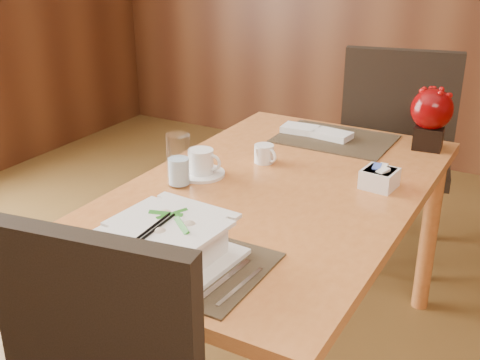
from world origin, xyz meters
The scene contains 12 objects.
dining_table centered at (0.00, 0.60, 0.65)m, with size 0.90×1.50×0.75m.
placemat_near centered at (0.00, 0.05, 0.75)m, with size 0.45×0.33×0.01m, color black.
placemat_far centered at (0.00, 1.15, 0.75)m, with size 0.45×0.33×0.01m, color black.
soup_setting centered at (-0.01, 0.03, 0.81)m, with size 0.32×0.32×0.12m.
coffee_cup centered at (-0.27, 0.57, 0.79)m, with size 0.16×0.16×0.09m.
water_glass centered at (-0.28, 0.46, 0.84)m, with size 0.08×0.08×0.18m, color white.
creamer_jug centered at (-0.13, 0.78, 0.78)m, with size 0.09×0.09×0.07m, color white, non-canonical shape.
sugar_caddy centered at (0.30, 0.77, 0.78)m, with size 0.11×0.11×0.06m, color white.
berry_decor centered at (0.35, 1.23, 0.88)m, with size 0.16×0.16×0.24m.
napkins_far centered at (-0.07, 1.15, 0.77)m, with size 0.29×0.10×0.03m, color silver, non-canonical shape.
bread_plate centered at (-0.35, -0.05, 0.75)m, with size 0.14×0.14×0.01m, color white.
far_chair centered at (0.14, 1.58, 0.61)m, with size 0.60×0.60×1.08m.
Camera 1 is at (0.79, -1.04, 1.55)m, focal length 45.00 mm.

